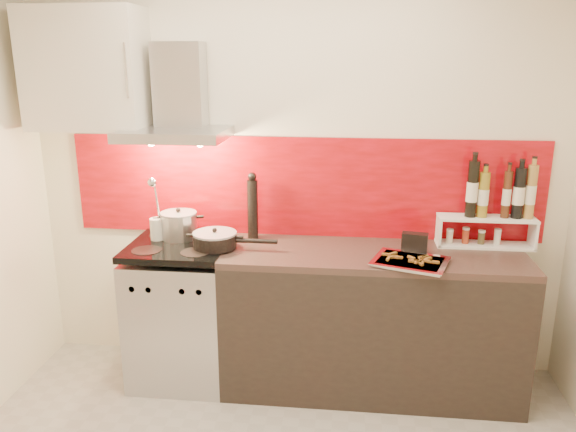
# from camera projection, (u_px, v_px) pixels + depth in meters

# --- Properties ---
(back_wall) EXTENTS (3.40, 0.02, 2.60)m
(back_wall) POSITION_uv_depth(u_px,v_px,m) (296.00, 174.00, 3.58)
(back_wall) COLOR silver
(back_wall) RESTS_ON ground
(backsplash) EXTENTS (3.00, 0.02, 0.64)m
(backsplash) POSITION_uv_depth(u_px,v_px,m) (303.00, 187.00, 3.58)
(backsplash) COLOR #880707
(backsplash) RESTS_ON back_wall
(range_stove) EXTENTS (0.60, 0.60, 0.91)m
(range_stove) POSITION_uv_depth(u_px,v_px,m) (182.00, 313.00, 3.60)
(range_stove) COLOR #B7B7BA
(range_stove) RESTS_ON ground
(counter) EXTENTS (1.80, 0.60, 0.90)m
(counter) POSITION_uv_depth(u_px,v_px,m) (371.00, 320.00, 3.47)
(counter) COLOR black
(counter) RESTS_ON ground
(range_hood) EXTENTS (0.62, 0.50, 0.61)m
(range_hood) POSITION_uv_depth(u_px,v_px,m) (178.00, 105.00, 3.38)
(range_hood) COLOR #B7B7BA
(range_hood) RESTS_ON back_wall
(upper_cabinet) EXTENTS (0.70, 0.35, 0.72)m
(upper_cabinet) POSITION_uv_depth(u_px,v_px,m) (86.00, 69.00, 3.37)
(upper_cabinet) COLOR beige
(upper_cabinet) RESTS_ON back_wall
(stock_pot) EXTENTS (0.23, 0.23, 0.20)m
(stock_pot) POSITION_uv_depth(u_px,v_px,m) (179.00, 225.00, 3.55)
(stock_pot) COLOR #B7B7BA
(stock_pot) RESTS_ON range_stove
(saute_pan) EXTENTS (0.52, 0.27, 0.12)m
(saute_pan) POSITION_uv_depth(u_px,v_px,m) (216.00, 240.00, 3.39)
(saute_pan) COLOR black
(saute_pan) RESTS_ON range_stove
(utensil_jar) EXTENTS (0.09, 0.13, 0.42)m
(utensil_jar) POSITION_uv_depth(u_px,v_px,m) (157.00, 222.00, 3.51)
(utensil_jar) COLOR silver
(utensil_jar) RESTS_ON range_stove
(pepper_mill) EXTENTS (0.07, 0.07, 0.43)m
(pepper_mill) POSITION_uv_depth(u_px,v_px,m) (253.00, 207.00, 3.55)
(pepper_mill) COLOR black
(pepper_mill) RESTS_ON counter
(step_shelf) EXTENTS (0.58, 0.16, 0.53)m
(step_shelf) POSITION_uv_depth(u_px,v_px,m) (494.00, 209.00, 3.38)
(step_shelf) COLOR white
(step_shelf) RESTS_ON counter
(caddy_box) EXTENTS (0.16, 0.09, 0.13)m
(caddy_box) POSITION_uv_depth(u_px,v_px,m) (415.00, 244.00, 3.31)
(caddy_box) COLOR black
(caddy_box) RESTS_ON counter
(baking_tray) EXTENTS (0.48, 0.42, 0.03)m
(baking_tray) POSITION_uv_depth(u_px,v_px,m) (410.00, 261.00, 3.15)
(baking_tray) COLOR silver
(baking_tray) RESTS_ON counter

